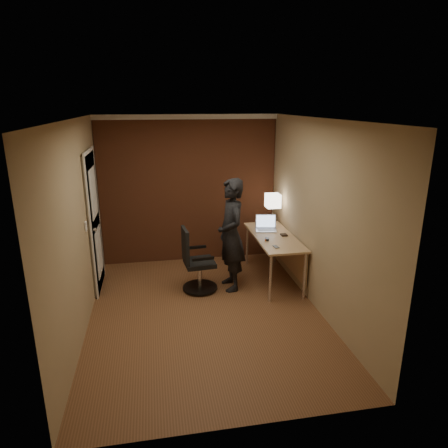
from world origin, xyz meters
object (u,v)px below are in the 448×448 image
(person, at_px, (231,235))
(mouse, at_px, (267,239))
(laptop, at_px, (266,226))
(phone, at_px, (276,247))
(desk_lamp, at_px, (273,201))
(office_chair, at_px, (196,264))
(desk, at_px, (278,243))
(wallet, at_px, (284,235))

(person, bearing_deg, mouse, 81.29)
(laptop, relative_size, phone, 3.24)
(desk_lamp, bearing_deg, office_chair, -153.82)
(desk, relative_size, office_chair, 1.58)
(mouse, height_order, office_chair, office_chair)
(phone, distance_m, office_chair, 1.20)
(laptop, bearing_deg, office_chair, -158.18)
(wallet, bearing_deg, mouse, -153.24)
(desk, height_order, phone, phone)
(desk_lamp, xyz_separation_m, wallet, (0.03, -0.53, -0.41))
(desk_lamp, xyz_separation_m, person, (-0.82, -0.66, -0.31))
(laptop, xyz_separation_m, phone, (-0.08, -0.81, -0.06))
(wallet, relative_size, person, 0.07)
(wallet, bearing_deg, person, -171.29)
(desk_lamp, height_order, laptop, desk_lamp)
(mouse, relative_size, wallet, 0.91)
(desk, height_order, desk_lamp, desk_lamp)
(laptop, distance_m, office_chair, 1.34)
(desk, distance_m, desk_lamp, 0.75)
(office_chair, bearing_deg, mouse, -1.19)
(laptop, height_order, mouse, laptop)
(laptop, bearing_deg, person, -144.53)
(mouse, height_order, phone, mouse)
(desk, relative_size, laptop, 4.03)
(phone, relative_size, person, 0.07)
(desk, xyz_separation_m, wallet, (0.08, -0.02, 0.14))
(laptop, relative_size, office_chair, 0.39)
(office_chair, relative_size, person, 0.57)
(desk_lamp, bearing_deg, desk, -95.37)
(wallet, distance_m, person, 0.87)
(desk, distance_m, wallet, 0.16)
(desk_lamp, bearing_deg, wallet, -86.64)
(desk, height_order, person, person)
(phone, xyz_separation_m, person, (-0.58, 0.33, 0.10))
(mouse, xyz_separation_m, wallet, (0.31, 0.16, -0.01))
(desk, bearing_deg, desk_lamp, 84.63)
(desk_lamp, relative_size, mouse, 5.35)
(phone, xyz_separation_m, wallet, (0.27, 0.46, 0.01))
(laptop, relative_size, wallet, 3.39)
(mouse, relative_size, person, 0.06)
(desk, bearing_deg, office_chair, -173.24)
(desk, bearing_deg, laptop, 109.08)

